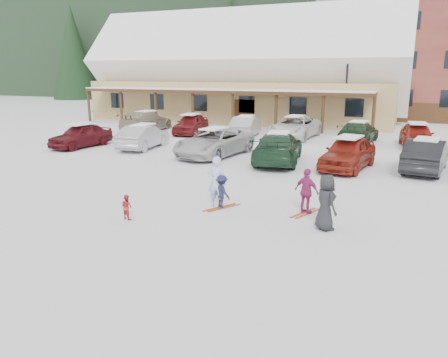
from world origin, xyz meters
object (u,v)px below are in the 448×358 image
at_px(toddler_red, 127,207).
at_px(parked_car_11, 358,132).
at_px(parked_car_3, 278,148).
at_px(parked_car_12, 417,135).
at_px(parked_car_1, 143,137).
at_px(parked_car_4, 348,153).
at_px(parked_car_8, 191,124).
at_px(parked_car_10, 295,127).
at_px(day_lodge, 243,78).
at_px(parked_car_9, 246,126).
at_px(child_magenta, 307,191).
at_px(child_navy, 222,192).
at_px(parked_car_2, 214,142).
at_px(adult_skier, 217,182).
at_px(bystander_dark, 326,202).
at_px(lamp_post, 346,88).
at_px(parked_car_5, 426,155).
at_px(parked_car_0, 81,136).
at_px(parked_car_7, 146,121).

relative_size(toddler_red, parked_car_11, 0.17).
xyz_separation_m(parked_car_3, parked_car_12, (6.54, 7.67, -0.02)).
height_order(parked_car_1, parked_car_4, parked_car_4).
relative_size(parked_car_1, parked_car_4, 0.97).
height_order(parked_car_8, parked_car_10, parked_car_10).
bearing_deg(day_lodge, parked_car_9, -68.58).
bearing_deg(parked_car_12, parked_car_9, 171.90).
bearing_deg(child_magenta, child_navy, 31.84).
bearing_deg(parked_car_10, parked_car_2, -102.97).
xyz_separation_m(adult_skier, parked_car_4, (3.33, 7.98, -0.12)).
xyz_separation_m(day_lodge, bystander_dark, (12.86, -27.80, -3.11)).
relative_size(lamp_post, adult_skier, 3.25).
bearing_deg(bystander_dark, parked_car_8, -4.65).
bearing_deg(child_navy, bystander_dark, -162.66).
bearing_deg(parked_car_5, adult_skier, 60.82).
bearing_deg(parked_car_5, parked_car_2, 9.52).
height_order(parked_car_8, parked_car_12, parked_car_12).
xyz_separation_m(parked_car_3, parked_car_9, (-4.67, 8.07, -0.05)).
distance_m(lamp_post, parked_car_9, 9.22).
bearing_deg(toddler_red, parked_car_2, -68.23).
bearing_deg(lamp_post, child_magenta, -85.30).
distance_m(parked_car_2, parked_car_8, 8.83).
relative_size(parked_car_0, parked_car_7, 0.79).
height_order(adult_skier, parked_car_0, adult_skier).
xyz_separation_m(child_magenta, parked_car_12, (3.43, 15.30, -0.01)).
bearing_deg(parked_car_12, parked_car_1, -162.14).
bearing_deg(adult_skier, child_navy, 159.04).
relative_size(parked_car_3, parked_car_9, 1.21).
xyz_separation_m(lamp_post, parked_car_0, (-13.70, -14.75, -2.58)).
bearing_deg(bystander_dark, parked_car_2, -2.87).
distance_m(parked_car_0, parked_car_3, 12.42).
bearing_deg(parked_car_1, child_navy, 127.96).
bearing_deg(parked_car_12, bystander_dark, -105.02).
height_order(child_navy, parked_car_1, parked_car_1).
relative_size(toddler_red, parked_car_10, 0.14).
distance_m(parked_car_9, parked_car_11, 7.74).
bearing_deg(parked_car_8, toddler_red, -76.36).
bearing_deg(lamp_post, parked_car_12, -52.85).
bearing_deg(parked_car_5, parked_car_11, -54.69).
distance_m(child_navy, parked_car_9, 16.97).
bearing_deg(parked_car_2, adult_skier, -57.27).
xyz_separation_m(parked_car_8, parked_car_11, (11.92, 0.45, -0.04)).
bearing_deg(child_navy, parked_car_2, -35.67).
xyz_separation_m(adult_skier, parked_car_5, (6.73, 8.78, -0.13)).
xyz_separation_m(toddler_red, child_magenta, (5.08, 2.71, 0.36)).
height_order(adult_skier, parked_car_9, adult_skier).
bearing_deg(parked_car_1, parked_car_8, -94.92).
xyz_separation_m(child_magenta, parked_car_7, (-15.94, 15.48, 0.01)).
bearing_deg(parked_car_9, parked_car_12, 169.87).
relative_size(adult_skier, toddler_red, 2.25).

